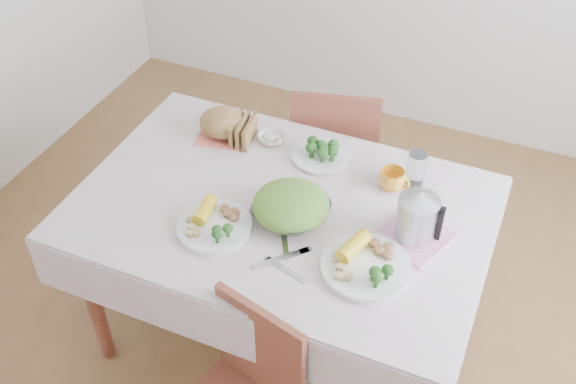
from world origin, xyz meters
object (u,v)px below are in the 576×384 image
at_px(salad_bowl, 291,212).
at_px(dinner_plate_right, 366,267).
at_px(chair_far, 336,151).
at_px(yellow_mug, 392,180).
at_px(electric_kettle, 418,213).
at_px(dining_table, 281,276).
at_px(dinner_plate_left, 214,227).

bearing_deg(salad_bowl, dinner_plate_right, -21.25).
distance_m(chair_far, yellow_mug, 0.71).
height_order(dinner_plate_right, yellow_mug, yellow_mug).
bearing_deg(chair_far, yellow_mug, 114.04).
height_order(salad_bowl, electric_kettle, electric_kettle).
xyz_separation_m(dining_table, salad_bowl, (0.06, -0.05, 0.42)).
height_order(dining_table, dinner_plate_right, dinner_plate_right).
height_order(chair_far, yellow_mug, chair_far).
distance_m(dinner_plate_left, yellow_mug, 0.68).
height_order(chair_far, dinner_plate_left, chair_far).
xyz_separation_m(dining_table, dinner_plate_left, (-0.17, -0.20, 0.40)).
relative_size(dinner_plate_left, dinner_plate_right, 0.89).
distance_m(chair_far, dinner_plate_right, 1.06).
xyz_separation_m(salad_bowl, yellow_mug, (0.28, 0.30, 0.01)).
bearing_deg(salad_bowl, chair_far, 97.55).
bearing_deg(chair_far, salad_bowl, 83.37).
bearing_deg(dinner_plate_right, salad_bowl, 158.75).
bearing_deg(electric_kettle, salad_bowl, 168.33).
bearing_deg(chair_far, electric_kettle, 112.60).
distance_m(dining_table, yellow_mug, 0.60).
distance_m(salad_bowl, dinner_plate_left, 0.27).
bearing_deg(chair_far, dinner_plate_left, 68.60).
bearing_deg(dinner_plate_left, dinner_plate_right, 3.15).
distance_m(salad_bowl, dinner_plate_right, 0.35).
height_order(dining_table, electric_kettle, electric_kettle).
relative_size(dinner_plate_left, yellow_mug, 2.63).
height_order(yellow_mug, electric_kettle, electric_kettle).
distance_m(chair_far, dinner_plate_left, 1.01).
height_order(dinner_plate_right, electric_kettle, electric_kettle).
distance_m(dinner_plate_right, yellow_mug, 0.43).
height_order(dining_table, yellow_mug, yellow_mug).
height_order(chair_far, dinner_plate_right, chair_far).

